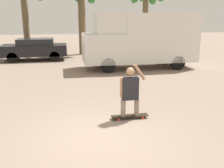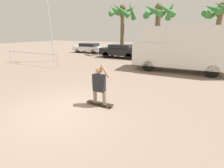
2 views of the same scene
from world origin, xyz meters
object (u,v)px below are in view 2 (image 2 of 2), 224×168
(palm_tree_center_background, at_px, (159,15))
(parked_car_white, at_px, (89,48))
(person_skateboarder, at_px, (99,83))
(parked_car_black, at_px, (120,51))
(palm_tree_near_van, at_px, (221,13))
(camper_van, at_px, (183,48))
(flagpole, at_px, (50,20))
(palm_tree_far_left, at_px, (122,15))
(skateboard, at_px, (100,103))

(palm_tree_center_background, bearing_deg, parked_car_white, 179.21)
(person_skateboarder, bearing_deg, parked_car_black, 108.25)
(parked_car_black, height_order, palm_tree_near_van, palm_tree_near_van)
(palm_tree_near_van, bearing_deg, parked_car_black, -152.10)
(camper_van, bearing_deg, flagpole, -174.74)
(person_skateboarder, distance_m, parked_car_black, 11.79)
(palm_tree_near_van, bearing_deg, parked_car_white, -170.59)
(camper_van, height_order, parked_car_white, camper_van)
(palm_tree_near_van, bearing_deg, flagpole, -144.74)
(parked_car_black, xyz_separation_m, flagpole, (-4.72, -5.01, 2.94))
(palm_tree_center_background, height_order, palm_tree_far_left, palm_tree_far_left)
(person_skateboarder, xyz_separation_m, palm_tree_near_van, (5.72, 16.18, 3.78))
(parked_car_black, distance_m, palm_tree_center_background, 5.56)
(palm_tree_center_background, bearing_deg, palm_tree_far_left, 177.84)
(palm_tree_far_left, distance_m, flagpole, 8.52)
(camper_van, xyz_separation_m, palm_tree_near_van, (3.13, 8.98, 3.00))
(parked_car_white, bearing_deg, skateboard, -55.37)
(skateboard, distance_m, flagpole, 11.06)
(skateboard, xyz_separation_m, palm_tree_near_van, (5.72, 16.18, 4.59))
(skateboard, relative_size, flagpole, 0.16)
(skateboard, xyz_separation_m, parked_car_black, (-3.69, 11.20, 0.71))
(parked_car_black, bearing_deg, palm_tree_far_left, 107.89)
(palm_tree_center_background, xyz_separation_m, palm_tree_far_left, (-4.27, 0.16, 0.22))
(skateboard, bearing_deg, parked_car_white, 124.63)
(parked_car_black, height_order, palm_tree_center_background, palm_tree_center_background)
(parked_car_white, bearing_deg, palm_tree_near_van, 9.41)
(palm_tree_near_van, xyz_separation_m, flagpole, (-14.13, -9.99, -0.94))
(palm_tree_near_van, xyz_separation_m, palm_tree_far_left, (-10.22, -2.48, 0.01))
(parked_car_white, relative_size, palm_tree_near_van, 0.73)
(camper_van, relative_size, parked_car_white, 1.51)
(parked_car_black, relative_size, palm_tree_near_van, 0.74)
(person_skateboarder, distance_m, palm_tree_near_van, 17.57)
(person_skateboarder, height_order, camper_van, camper_van)
(person_skateboarder, height_order, parked_car_white, person_skateboarder)
(camper_van, relative_size, palm_tree_far_left, 1.06)
(parked_car_white, xyz_separation_m, flagpole, (1.03, -7.48, 3.03))
(palm_tree_near_van, bearing_deg, camper_van, -109.21)
(parked_car_black, xyz_separation_m, palm_tree_near_van, (9.41, 4.98, 3.87))
(parked_car_black, xyz_separation_m, palm_tree_far_left, (-0.81, 2.51, 3.89))
(parked_car_black, distance_m, palm_tree_far_left, 4.70)
(parked_car_black, relative_size, parked_car_white, 1.02)
(skateboard, height_order, palm_tree_far_left, palm_tree_far_left)
(palm_tree_center_background, xyz_separation_m, flagpole, (-8.18, -7.35, -0.73))
(skateboard, distance_m, palm_tree_near_van, 17.76)
(parked_car_white, height_order, palm_tree_center_background, palm_tree_center_background)
(person_skateboarder, relative_size, palm_tree_near_van, 0.26)
(skateboard, distance_m, palm_tree_center_background, 14.23)
(skateboard, distance_m, person_skateboarder, 0.81)
(palm_tree_far_left, bearing_deg, skateboard, -71.81)
(skateboard, bearing_deg, person_skateboarder, 180.00)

